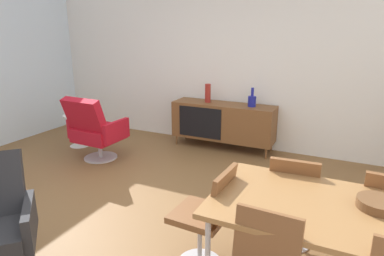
{
  "coord_description": "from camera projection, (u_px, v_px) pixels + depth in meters",
  "views": [
    {
      "loc": [
        1.87,
        -2.45,
        1.82
      ],
      "look_at": [
        0.49,
        0.45,
        0.87
      ],
      "focal_mm": 31.18,
      "sensor_mm": 36.0,
      "label": 1
    }
  ],
  "objects": [
    {
      "name": "side_table_round",
      "position": [
        78.0,
        126.0,
        5.36
      ],
      "size": [
        0.44,
        0.44,
        0.52
      ],
      "color": "white",
      "rests_on": "ground_plane"
    },
    {
      "name": "lounge_chair_red",
      "position": [
        95.0,
        129.0,
        4.73
      ],
      "size": [
        0.74,
        0.67,
        0.95
      ],
      "color": "red",
      "rests_on": "ground_plane"
    },
    {
      "name": "ground_plane",
      "position": [
        130.0,
        215.0,
        3.41
      ],
      "size": [
        8.32,
        8.32,
        0.0
      ],
      "primitive_type": "plane",
      "color": "brown"
    },
    {
      "name": "vase_sculptural_dark",
      "position": [
        252.0,
        101.0,
        4.93
      ],
      "size": [
        0.12,
        0.12,
        0.28
      ],
      "color": "navy",
      "rests_on": "sideboard"
    },
    {
      "name": "wall_back",
      "position": [
        223.0,
        57.0,
        5.26
      ],
      "size": [
        6.8,
        0.12,
        2.8
      ],
      "primitive_type": "cube",
      "color": "white",
      "rests_on": "ground_plane"
    },
    {
      "name": "vase_cobalt",
      "position": [
        208.0,
        93.0,
        5.21
      ],
      "size": [
        0.09,
        0.09,
        0.29
      ],
      "color": "maroon",
      "rests_on": "sideboard"
    },
    {
      "name": "fruit_bowl",
      "position": [
        77.0,
        112.0,
        5.29
      ],
      "size": [
        0.2,
        0.2,
        0.11
      ],
      "color": "#262628",
      "rests_on": "side_table_round"
    },
    {
      "name": "dining_table",
      "position": [
        337.0,
        214.0,
        2.1
      ],
      "size": [
        1.6,
        0.9,
        0.74
      ],
      "color": "olive",
      "rests_on": "ground_plane"
    },
    {
      "name": "dining_chair_back_left",
      "position": [
        293.0,
        197.0,
        2.79
      ],
      "size": [
        0.43,
        0.45,
        0.86
      ],
      "color": "brown",
      "rests_on": "ground_plane"
    },
    {
      "name": "dining_chair_near_window",
      "position": [
        207.0,
        214.0,
        2.53
      ],
      "size": [
        0.44,
        0.42,
        0.86
      ],
      "color": "brown",
      "rests_on": "ground_plane"
    },
    {
      "name": "wooden_bowl_on_table",
      "position": [
        379.0,
        204.0,
        2.09
      ],
      "size": [
        0.26,
        0.26,
        0.06
      ],
      "primitive_type": "cylinder",
      "color": "brown",
      "rests_on": "dining_table"
    },
    {
      "name": "sideboard",
      "position": [
        223.0,
        121.0,
        5.22
      ],
      "size": [
        1.6,
        0.45,
        0.72
      ],
      "color": "brown",
      "rests_on": "ground_plane"
    }
  ]
}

